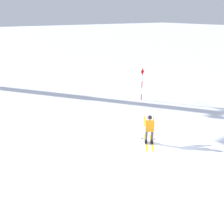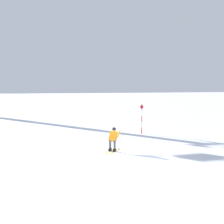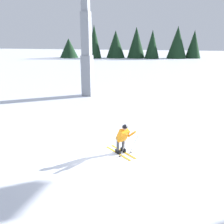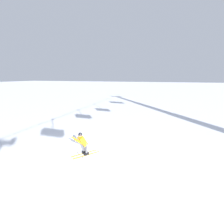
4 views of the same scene
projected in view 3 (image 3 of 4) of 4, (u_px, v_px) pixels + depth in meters
name	position (u px, v px, depth m)	size (l,w,h in m)	color
ground_plane	(96.00, 150.00, 11.12)	(260.00, 260.00, 0.00)	white
skier_carving_main	(123.00, 137.00, 10.52)	(1.62, 1.41, 1.55)	yellow
lift_tower_near	(87.00, 43.00, 21.01)	(0.89, 2.53, 11.47)	gray
tree_line_ridge	(136.00, 44.00, 70.58)	(41.25, 13.30, 9.57)	black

